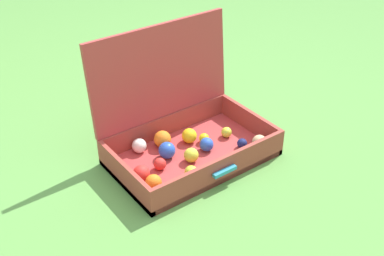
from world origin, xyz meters
TOP-DOWN VIEW (x-y plane):
  - ground_plane at (0.00, 0.00)m, footprint 16.00×16.00m
  - open_suitcase at (0.06, 0.09)m, footprint 0.68×0.48m

SIDE VIEW (x-z plane):
  - ground_plane at x=0.00m, z-range 0.00..0.00m
  - open_suitcase at x=0.06m, z-range -0.15..0.38m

